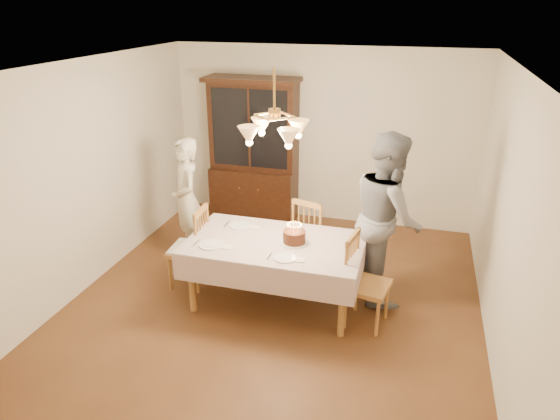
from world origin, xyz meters
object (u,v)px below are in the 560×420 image
(china_hutch, at_px, (254,153))
(birthday_cake, at_px, (294,237))
(dining_table, at_px, (275,248))
(elderly_woman, at_px, (187,200))
(chair_far_side, at_px, (313,239))

(china_hutch, bearing_deg, birthday_cake, -61.62)
(dining_table, relative_size, birthday_cake, 6.33)
(dining_table, distance_m, elderly_woman, 1.59)
(china_hutch, height_order, birthday_cake, china_hutch)
(dining_table, xyz_separation_m, elderly_woman, (-1.40, 0.75, 0.12))
(china_hutch, distance_m, chair_far_side, 2.00)
(chair_far_side, xyz_separation_m, elderly_woman, (-1.65, -0.06, 0.36))
(chair_far_side, bearing_deg, dining_table, -107.62)
(dining_table, height_order, birthday_cake, birthday_cake)
(china_hutch, distance_m, birthday_cake, 2.54)
(elderly_woman, distance_m, birthday_cake, 1.76)
(dining_table, relative_size, chair_far_side, 1.90)
(china_hutch, height_order, elderly_woman, china_hutch)
(china_hutch, bearing_deg, elderly_woman, -104.89)
(chair_far_side, height_order, elderly_woman, elderly_woman)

